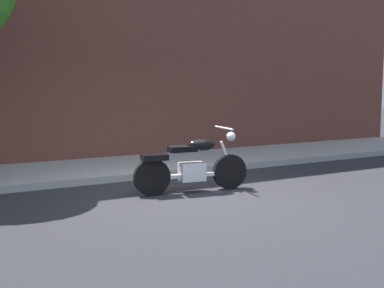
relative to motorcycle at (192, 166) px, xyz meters
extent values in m
plane|color=#28282D|center=(-0.19, -0.27, -0.47)|extent=(60.00, 60.00, 0.00)
cube|color=#A1A1A1|center=(-0.19, 2.67, -0.40)|extent=(19.38, 2.44, 0.14)
cylinder|color=black|center=(0.73, -0.09, -0.15)|extent=(0.65, 0.18, 0.64)
cylinder|color=black|center=(-0.73, 0.08, -0.15)|extent=(0.65, 0.18, 0.64)
cube|color=silver|center=(0.00, -0.01, -0.10)|extent=(0.47, 0.33, 0.32)
cube|color=silver|center=(0.00, -0.01, -0.17)|extent=(1.32, 0.24, 0.06)
ellipsoid|color=black|center=(0.18, -0.03, 0.37)|extent=(0.55, 0.32, 0.22)
cube|color=black|center=(-0.18, 0.02, 0.31)|extent=(0.51, 0.30, 0.10)
cube|color=black|center=(-0.68, 0.08, 0.19)|extent=(0.47, 0.29, 0.10)
cylinder|color=silver|center=(0.67, -0.09, 0.13)|extent=(0.28, 0.08, 0.58)
cylinder|color=silver|center=(0.61, -0.08, 0.65)|extent=(0.12, 0.70, 0.04)
sphere|color=silver|center=(0.75, -0.10, 0.49)|extent=(0.17, 0.17, 0.17)
cylinder|color=silver|center=(-0.23, 0.18, -0.20)|extent=(0.81, 0.19, 0.09)
camera|label=1|loc=(-3.93, -7.19, 1.37)|focal=44.39mm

